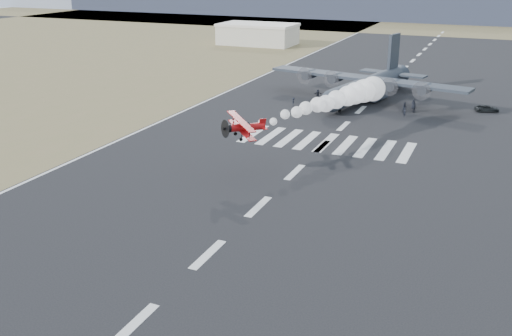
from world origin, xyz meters
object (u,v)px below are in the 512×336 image
Objects in this scene: crew_d at (414,108)px; crew_h at (405,108)px; crew_c at (293,102)px; crew_a at (349,98)px; hangar_left at (258,34)px; crew_e at (413,104)px; support_vehicle at (487,109)px; crew_f at (318,94)px; transport_aircraft at (369,84)px; crew_b at (316,102)px; crew_g at (405,112)px; aerobatic_biplane at (244,127)px.

crew_d is 0.94× the size of crew_h.
crew_a is at bearing -59.83° from crew_c.
crew_e is (60.69, -68.28, -2.54)m from hangar_left.
crew_e reaches higher than support_vehicle.
crew_d is 1.00× the size of crew_f.
transport_aircraft reaches higher than crew_b.
support_vehicle is 2.63× the size of crew_g.
crew_c is at bearing 49.11° from crew_d.
aerobatic_biplane is 39.35m from crew_b.
transport_aircraft is 21.39× the size of crew_h.
crew_h reaches higher than crew_b.
aerobatic_biplane is at bearing -67.60° from hangar_left.
hangar_left reaches higher than crew_f.
crew_b is at bearing 12.85° from crew_e.
crew_d is (-12.11, -5.78, 0.30)m from support_vehicle.
support_vehicle is at bearing 79.55° from aerobatic_biplane.
hangar_left reaches higher than crew_a.
crew_f is at bearing 131.41° from crew_h.
crew_f reaches higher than crew_a.
crew_g is 3.04m from crew_h.
aerobatic_biplane is 45.56m from crew_a.
hangar_left is 13.85× the size of crew_f.
crew_f is (-18.83, 1.06, 0.02)m from crew_e.
crew_c is 0.98× the size of crew_g.
support_vehicle is 2.38× the size of crew_f.
aerobatic_biplane is 3.59× the size of crew_e.
support_vehicle is 16.28m from crew_g.
hangar_left is 98.32m from support_vehicle.
crew_a is at bearing -36.35° from crew_f.
hangar_left is 82.95m from crew_a.
crew_d reaches higher than crew_g.
crew_c is (39.57, -75.08, -2.62)m from hangar_left.
crew_a is 12.33m from crew_h.
hangar_left reaches higher than support_vehicle.
crew_e is at bearing -39.60° from crew_d.
transport_aircraft reaches higher than crew_c.
crew_f is (-1.67, 6.52, 0.02)m from crew_b.
transport_aircraft is at bearing -58.64° from crew_c.
crew_e is (-0.59, 2.87, -0.02)m from crew_d.
hangar_left is 93.93m from crew_d.
crew_b is 16.30m from crew_h.
crew_f is (-4.53, 45.37, -5.48)m from aerobatic_biplane.
crew_f is at bearing -27.52° from crew_c.
transport_aircraft is 9.59× the size of support_vehicle.
crew_h is (8.40, -7.68, -2.07)m from transport_aircraft.
crew_a is 12.46m from crew_e.
crew_b is 17.93m from crew_d.
crew_e is at bearing 174.16° from crew_a.
transport_aircraft is (51.33, -64.26, -0.39)m from hangar_left.
aerobatic_biplane is 3.51× the size of crew_f.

